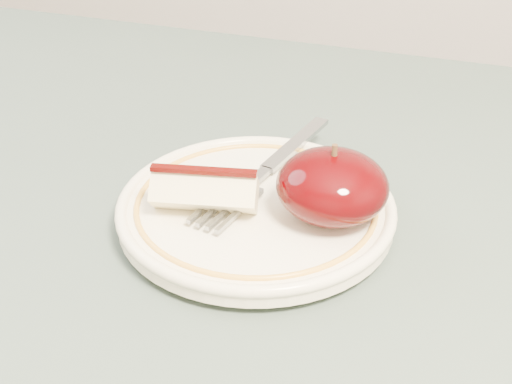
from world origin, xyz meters
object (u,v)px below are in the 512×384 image
(apple_half, at_px, (332,186))
(fork, at_px, (266,170))
(plate, at_px, (256,208))
(table, at_px, (108,347))

(apple_half, xyz_separation_m, fork, (-0.06, 0.04, -0.02))
(plate, relative_size, fork, 1.09)
(apple_half, bearing_deg, table, -153.39)
(table, bearing_deg, plate, 37.47)
(table, xyz_separation_m, plate, (0.10, 0.07, 0.10))
(table, height_order, fork, fork)
(table, height_order, plate, plate)
(plate, bearing_deg, apple_half, 2.45)
(apple_half, bearing_deg, fork, 148.17)
(table, xyz_separation_m, fork, (0.09, 0.11, 0.11))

